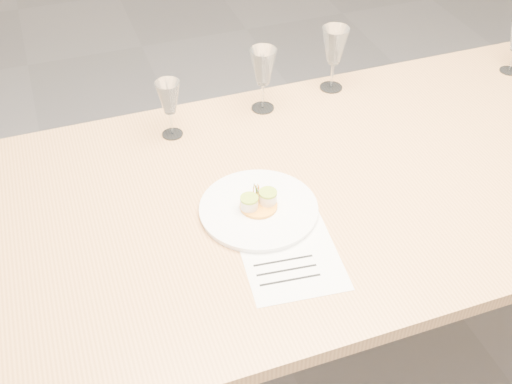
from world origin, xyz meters
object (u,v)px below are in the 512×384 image
object	(u,v)px
dining_table	(291,208)
recipe_sheet	(289,253)
wine_glass_1	(169,99)
wine_glass_3	(335,47)
wine_glass_2	(263,68)
dinner_plate	(259,208)

from	to	relation	value
dining_table	recipe_sheet	size ratio (longest dim) A/B	7.70
recipe_sheet	wine_glass_1	xyz separation A→B (m)	(-0.14, 0.57, 0.12)
recipe_sheet	wine_glass_3	bearing A→B (deg)	64.01
wine_glass_1	wine_glass_2	bearing A→B (deg)	7.83
dining_table	dinner_plate	distance (m)	0.15
recipe_sheet	wine_glass_3	distance (m)	0.78
recipe_sheet	wine_glass_1	world-z (taller)	wine_glass_1
wine_glass_2	wine_glass_1	bearing A→B (deg)	-172.17
dining_table	wine_glass_2	world-z (taller)	wine_glass_2
dinner_plate	wine_glass_3	distance (m)	0.66
recipe_sheet	wine_glass_2	xyz separation A→B (m)	(0.16, 0.61, 0.14)
wine_glass_2	wine_glass_3	size ratio (longest dim) A/B	0.96
dining_table	wine_glass_2	bearing A→B (deg)	81.33
wine_glass_1	wine_glass_3	world-z (taller)	wine_glass_3
dining_table	dinner_plate	bearing A→B (deg)	-155.46
wine_glass_2	dinner_plate	bearing A→B (deg)	-111.34
recipe_sheet	wine_glass_3	size ratio (longest dim) A/B	1.48
wine_glass_1	recipe_sheet	bearing A→B (deg)	-75.72
wine_glass_2	wine_glass_3	distance (m)	0.25
wine_glass_3	dinner_plate	bearing A→B (deg)	-131.41
wine_glass_1	wine_glass_2	distance (m)	0.30
recipe_sheet	wine_glass_1	size ratio (longest dim) A/B	1.75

